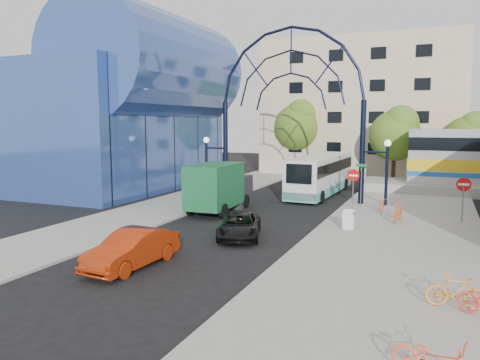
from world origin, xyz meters
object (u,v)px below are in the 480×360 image
at_px(gateway_arch, 291,78).
at_px(bike_near_b, 398,212).
at_px(sandwich_board, 348,217).
at_px(tree_north_a, 396,133).
at_px(street_name_sign, 361,176).
at_px(bike_far_b, 456,291).
at_px(black_suv, 240,226).
at_px(do_not_enter_sign, 463,189).
at_px(tree_north_c, 470,137).
at_px(city_bus, 321,174).
at_px(red_sedan, 132,249).
at_px(tree_north_b, 299,125).
at_px(green_truck, 220,187).
at_px(bike_near_a, 383,205).
at_px(stop_sign, 353,179).

xyz_separation_m(gateway_arch, bike_near_b, (7.79, -5.09, -7.88)).
xyz_separation_m(sandwich_board, tree_north_a, (0.52, 19.95, 3.86)).
distance_m(street_name_sign, tree_north_a, 13.59).
height_order(bike_near_b, bike_far_b, bike_near_b).
bearing_deg(bike_near_b, black_suv, -128.67).
xyz_separation_m(do_not_enter_sign, tree_north_c, (1.12, 17.93, 2.30)).
distance_m(sandwich_board, city_bus, 12.44).
xyz_separation_m(city_bus, red_sedan, (-2.39, -20.86, -0.84)).
bearing_deg(tree_north_b, green_truck, -86.99).
bearing_deg(green_truck, bike_near_a, 17.24).
bearing_deg(tree_north_a, sandwich_board, -91.50).
xyz_separation_m(street_name_sign, tree_north_a, (0.92, 13.33, 2.48)).
xyz_separation_m(black_suv, bike_near_b, (6.80, 6.24, 0.09)).
xyz_separation_m(gateway_arch, red_sedan, (-1.00, -17.20, -7.84)).
bearing_deg(bike_near_b, tree_north_a, 104.35).
bearing_deg(city_bus, black_suv, -89.45).
relative_size(black_suv, bike_near_b, 2.26).
distance_m(do_not_enter_sign, sandwich_board, 6.85).
distance_m(tree_north_b, green_truck, 21.99).
distance_m(stop_sign, bike_near_b, 4.49).
relative_size(street_name_sign, bike_far_b, 1.65).
xyz_separation_m(tree_north_b, green_truck, (1.14, -21.64, -3.75)).
height_order(sandwich_board, bike_near_b, bike_near_b).
height_order(tree_north_b, bike_far_b, tree_north_b).
height_order(red_sedan, bike_far_b, red_sedan).
bearing_deg(street_name_sign, city_bus, 126.96).
height_order(bike_near_a, bike_far_b, bike_far_b).
height_order(do_not_enter_sign, sandwich_board, do_not_enter_sign).
bearing_deg(gateway_arch, do_not_enter_sign, -19.99).
distance_m(city_bus, bike_far_b, 22.57).
xyz_separation_m(green_truck, bike_near_b, (10.53, 0.62, -0.85)).
relative_size(sandwich_board, bike_far_b, 0.58).
xyz_separation_m(stop_sign, sandwich_board, (0.80, -6.02, -1.25)).
relative_size(tree_north_a, bike_near_b, 3.81).
xyz_separation_m(bike_near_a, bike_near_b, (1.10, -2.59, 0.11)).
bearing_deg(black_suv, gateway_arch, 76.61).
bearing_deg(bike_near_a, tree_north_a, 88.61).
bearing_deg(tree_north_a, gateway_arch, -117.17).
bearing_deg(do_not_enter_sign, black_suv, -143.79).
distance_m(street_name_sign, green_truck, 9.06).
xyz_separation_m(tree_north_a, red_sedan, (-7.12, -29.12, -3.89)).
height_order(street_name_sign, bike_near_a, street_name_sign).
relative_size(red_sedan, bike_near_a, 2.58).
xyz_separation_m(gateway_arch, tree_north_c, (12.12, 13.93, -4.28)).
distance_m(stop_sign, bike_far_b, 16.08).
bearing_deg(street_name_sign, bike_far_b, -71.80).
bearing_deg(tree_north_a, bike_near_b, -84.42).
bearing_deg(bike_near_a, gateway_arch, 155.88).
bearing_deg(sandwich_board, bike_near_b, 53.32).
relative_size(do_not_enter_sign, black_suv, 0.60).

